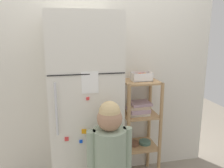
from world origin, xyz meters
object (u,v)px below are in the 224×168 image
at_px(child_standing, 110,155).
at_px(fruit_bin, 142,77).
at_px(refrigerator, 84,109).
at_px(pantry_shelf_unit, 139,119).

bearing_deg(child_standing, fruit_bin, 52.94).
relative_size(refrigerator, child_standing, 1.61).
bearing_deg(pantry_shelf_unit, refrigerator, -167.17).
distance_m(refrigerator, pantry_shelf_unit, 0.66).
bearing_deg(pantry_shelf_unit, fruit_bin, 16.12).
xyz_separation_m(refrigerator, pantry_shelf_unit, (0.61, 0.14, -0.21)).
distance_m(refrigerator, fruit_bin, 0.69).
height_order(child_standing, fruit_bin, fruit_bin).
distance_m(refrigerator, child_standing, 0.56).
relative_size(refrigerator, fruit_bin, 8.55).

